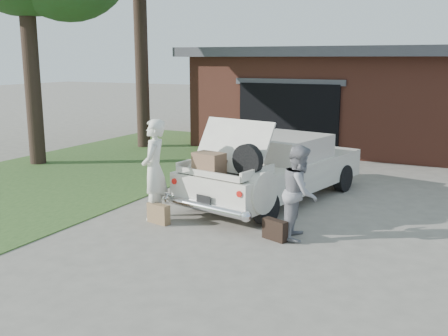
% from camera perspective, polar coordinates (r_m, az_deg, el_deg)
% --- Properties ---
extents(ground, '(90.00, 90.00, 0.00)m').
position_cam_1_polar(ground, '(8.80, -1.77, -7.75)').
color(ground, gray).
rests_on(ground, ground).
extents(grass_strip, '(6.00, 16.00, 0.02)m').
position_cam_1_polar(grass_strip, '(14.28, -15.59, -0.48)').
color(grass_strip, '#2D4C1E').
rests_on(grass_strip, ground).
extents(house, '(12.80, 7.80, 3.30)m').
position_cam_1_polar(house, '(19.03, 17.77, 7.44)').
color(house, brown).
rests_on(house, ground).
extents(sedan, '(2.71, 4.98, 1.83)m').
position_cam_1_polar(sedan, '(11.03, 5.51, -0.00)').
color(sedan, beige).
rests_on(sedan, ground).
extents(woman_left, '(0.66, 0.80, 1.87)m').
position_cam_1_polar(woman_left, '(9.75, -7.61, -0.18)').
color(woman_left, white).
rests_on(woman_left, ground).
extents(woman_right, '(0.73, 0.86, 1.57)m').
position_cam_1_polar(woman_right, '(8.75, 8.26, -2.61)').
color(woman_right, gray).
rests_on(woman_right, ground).
extents(suitcase_left, '(0.49, 0.25, 0.36)m').
position_cam_1_polar(suitcase_left, '(9.64, -7.14, -4.94)').
color(suitcase_left, '#906F49').
rests_on(suitcase_left, ground).
extents(suitcase_right, '(0.47, 0.29, 0.35)m').
position_cam_1_polar(suitcase_right, '(8.75, 5.56, -6.71)').
color(suitcase_right, black).
rests_on(suitcase_right, ground).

